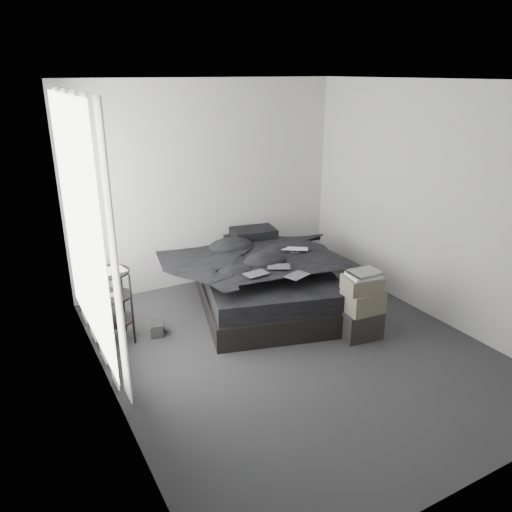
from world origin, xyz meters
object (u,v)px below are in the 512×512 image
side_stand (112,307)px  box_lower (360,323)px  laptop (295,245)px  bed (266,295)px

side_stand → box_lower: bearing=-26.8°
laptop → side_stand: 2.21m
bed → laptop: laptop is taller
laptop → bed: bearing=-154.5°
laptop → side_stand: (-2.18, 0.08, -0.34)m
bed → side_stand: side_stand is taller
bed → box_lower: bearing=-50.7°
side_stand → bed: bearing=-0.8°
bed → laptop: size_ratio=6.24×
bed → side_stand: bearing=-165.0°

